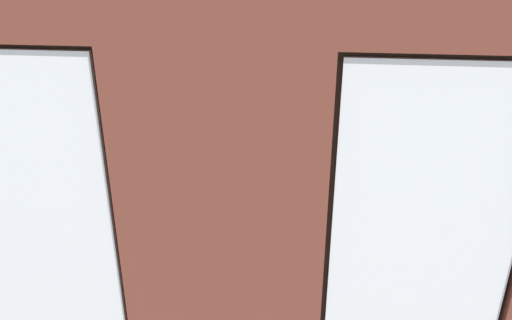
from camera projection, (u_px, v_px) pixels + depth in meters
name	position (u px, v px, depth m)	size (l,w,h in m)	color
ground_plane	(265.00, 225.00, 5.97)	(6.46, 6.20, 0.10)	brown
brick_wall_with_windows	(220.00, 214.00, 2.81)	(5.86, 0.30, 3.34)	brown
white_wall_right	(0.00, 82.00, 5.40)	(0.10, 5.20, 3.34)	silver
couch_by_window	(161.00, 314.00, 4.00)	(1.72, 0.87, 0.80)	black
couch_left	(459.00, 201.00, 5.73)	(0.92, 1.95, 0.80)	black
coffee_table	(249.00, 188.00, 5.95)	(1.22, 0.72, 0.43)	#A87547
cup_ceramic	(256.00, 184.00, 5.80)	(0.09, 0.09, 0.11)	#4C4C51
table_plant_small	(249.00, 176.00, 5.88)	(0.11, 0.11, 0.18)	brown
remote_black	(217.00, 186.00, 5.86)	(0.05, 0.17, 0.02)	black
media_console	(59.00, 190.00, 6.20)	(1.26, 0.42, 0.47)	black
tv_flatscreen	(52.00, 147.00, 5.97)	(1.03, 0.20, 0.68)	black
potted_plant_between_couches	(329.00, 278.00, 3.74)	(0.79, 0.79, 1.12)	gray
potted_plant_foreground_right	(133.00, 111.00, 7.80)	(0.83, 0.84, 1.11)	brown
potted_plant_near_tv	(57.00, 220.00, 5.06)	(0.44, 0.44, 0.78)	brown
potted_plant_by_left_couch	(404.00, 155.00, 7.07)	(0.25, 0.25, 0.45)	brown
potted_plant_mid_room_small	(326.00, 159.00, 6.62)	(0.38, 0.38, 0.63)	beige
potted_plant_corner_near_left	(439.00, 121.00, 7.37)	(0.79, 0.76, 1.18)	#9E5638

